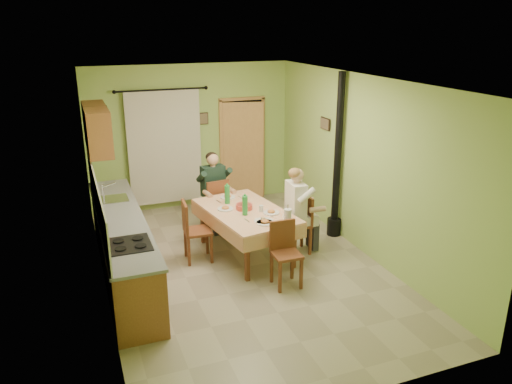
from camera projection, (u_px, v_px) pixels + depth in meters
name	position (u px, v px, depth m)	size (l,w,h in m)	color
floor	(243.00, 267.00, 7.58)	(4.00, 6.00, 0.01)	tan
room_shell	(242.00, 151.00, 6.99)	(4.04, 6.04, 2.82)	#AFD46D
kitchen_run	(122.00, 245.00, 7.20)	(0.64, 3.64, 1.56)	brown
upper_cabinets	(97.00, 128.00, 7.84)	(0.35, 1.40, 0.70)	brown
curtain	(165.00, 147.00, 9.55)	(1.70, 0.07, 2.22)	black
doorway	(243.00, 150.00, 10.18)	(0.96, 0.25, 2.15)	black
dining_table	(246.00, 232.00, 7.89)	(1.35, 1.94, 0.76)	#E9A77A
tableware	(250.00, 208.00, 7.67)	(0.86, 1.57, 0.33)	white
chair_far	(215.00, 215.00, 8.85)	(0.46, 0.46, 0.97)	brown
chair_near	(286.00, 267.00, 6.99)	(0.39, 0.39, 0.93)	brown
chair_right	(298.00, 235.00, 8.01)	(0.40, 0.40, 0.94)	brown
chair_left	(197.00, 243.00, 7.74)	(0.44, 0.44, 0.97)	brown
man_far	(214.00, 183.00, 8.67)	(0.61, 0.51, 1.39)	#192D23
man_right	(298.00, 201.00, 7.82)	(0.47, 0.59, 1.39)	white
stove_flue	(336.00, 179.00, 8.42)	(0.24, 0.24, 2.80)	black
picture_back	(203.00, 118.00, 9.72)	(0.19, 0.03, 0.23)	black
picture_right	(325.00, 124.00, 8.71)	(0.03, 0.31, 0.21)	brown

